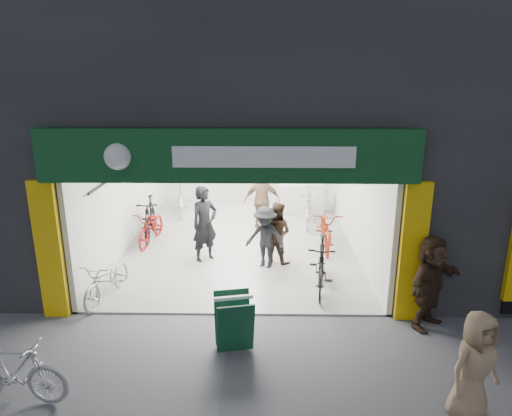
{
  "coord_description": "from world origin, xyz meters",
  "views": [
    {
      "loc": [
        0.6,
        -7.63,
        4.36
      ],
      "look_at": [
        0.44,
        1.5,
        1.66
      ],
      "focal_mm": 32.0,
      "sensor_mm": 36.0,
      "label": 1
    }
  ],
  "objects_px": {
    "bike_right_front": "(321,265)",
    "sandwich_board": "(234,321)",
    "pedestrian_near": "(474,367)",
    "bike_left_front": "(107,279)",
    "parked_bike": "(13,371)"
  },
  "relations": [
    {
      "from": "bike_right_front",
      "to": "sandwich_board",
      "type": "xyz_separation_m",
      "value": [
        -1.67,
        -2.16,
        -0.05
      ]
    },
    {
      "from": "bike_right_front",
      "to": "pedestrian_near",
      "type": "xyz_separation_m",
      "value": [
        1.5,
        -3.66,
        0.21
      ]
    },
    {
      "from": "bike_left_front",
      "to": "sandwich_board",
      "type": "bearing_deg",
      "value": -21.16
    },
    {
      "from": "bike_left_front",
      "to": "pedestrian_near",
      "type": "relative_size",
      "value": 1.07
    },
    {
      "from": "bike_right_front",
      "to": "sandwich_board",
      "type": "height_order",
      "value": "bike_right_front"
    },
    {
      "from": "sandwich_board",
      "to": "bike_left_front",
      "type": "bearing_deg",
      "value": 135.69
    },
    {
      "from": "bike_right_front",
      "to": "parked_bike",
      "type": "xyz_separation_m",
      "value": [
        -4.6,
        -3.45,
        -0.08
      ]
    },
    {
      "from": "bike_right_front",
      "to": "pedestrian_near",
      "type": "bearing_deg",
      "value": -59.6
    },
    {
      "from": "bike_left_front",
      "to": "bike_right_front",
      "type": "height_order",
      "value": "bike_right_front"
    },
    {
      "from": "parked_bike",
      "to": "pedestrian_near",
      "type": "relative_size",
      "value": 1.03
    },
    {
      "from": "bike_left_front",
      "to": "bike_right_front",
      "type": "bearing_deg",
      "value": 17.76
    },
    {
      "from": "bike_left_front",
      "to": "sandwich_board",
      "type": "height_order",
      "value": "sandwich_board"
    },
    {
      "from": "bike_right_front",
      "to": "pedestrian_near",
      "type": "relative_size",
      "value": 1.21
    },
    {
      "from": "bike_left_front",
      "to": "parked_bike",
      "type": "relative_size",
      "value": 1.04
    },
    {
      "from": "bike_left_front",
      "to": "sandwich_board",
      "type": "distance_m",
      "value": 3.12
    }
  ]
}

